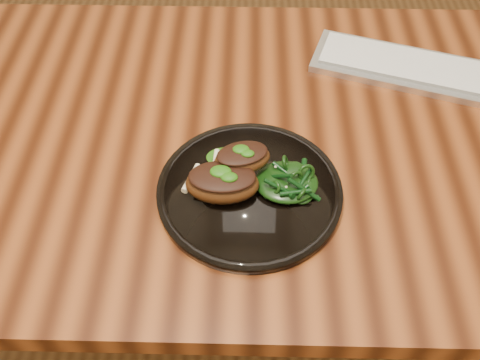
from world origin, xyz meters
name	(u,v)px	position (x,y,z in m)	size (l,w,h in m)	color
desk	(254,161)	(0.00, 0.00, 0.67)	(1.60, 0.80, 0.75)	#361406
plate	(250,191)	(-0.01, -0.15, 0.76)	(0.30, 0.30, 0.02)	black
lamb_chop_front	(222,182)	(-0.05, -0.16, 0.79)	(0.12, 0.08, 0.05)	#48240D
lamb_chop_back	(242,158)	(-0.02, -0.12, 0.81)	(0.10, 0.08, 0.04)	#48240D
herb_smear	(228,157)	(-0.05, -0.08, 0.77)	(0.07, 0.05, 0.00)	#134607
greens_heap	(287,179)	(0.05, -0.14, 0.78)	(0.10, 0.10, 0.04)	black
keyboard	(424,71)	(0.33, 0.17, 0.76)	(0.46, 0.26, 0.02)	silver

